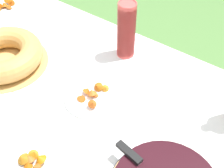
{
  "coord_description": "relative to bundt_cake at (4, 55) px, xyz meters",
  "views": [
    {
      "loc": [
        0.59,
        -0.5,
        1.63
      ],
      "look_at": [
        0.14,
        0.12,
        0.84
      ],
      "focal_mm": 50.0,
      "sensor_mm": 36.0,
      "label": 1
    }
  ],
  "objects": [
    {
      "name": "garden_table",
      "position": [
        0.3,
        -0.01,
        -0.12
      ],
      "size": [
        1.84,
        0.97,
        0.78
      ],
      "color": "brown",
      "rests_on": "ground_plane"
    },
    {
      "name": "tablecloth",
      "position": [
        0.3,
        -0.01,
        -0.06
      ],
      "size": [
        1.85,
        0.98,
        0.1
      ],
      "color": "white",
      "rests_on": "garden_table"
    },
    {
      "name": "bundt_cake",
      "position": [
        0.0,
        0.0,
        0.0
      ],
      "size": [
        0.34,
        0.34,
        0.09
      ],
      "color": "tan",
      "rests_on": "tablecloth"
    },
    {
      "name": "cup_stack",
      "position": [
        0.36,
        0.33,
        0.07
      ],
      "size": [
        0.07,
        0.07,
        0.24
      ],
      "color": "#E04C47",
      "rests_on": "tablecloth"
    },
    {
      "name": "snack_plate_near",
      "position": [
        -0.32,
        0.25,
        -0.03
      ],
      "size": [
        0.22,
        0.22,
        0.06
      ],
      "color": "white",
      "rests_on": "tablecloth"
    },
    {
      "name": "snack_plate_left",
      "position": [
        0.4,
        0.05,
        -0.03
      ],
      "size": [
        0.2,
        0.2,
        0.05
      ],
      "color": "white",
      "rests_on": "tablecloth"
    }
  ]
}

